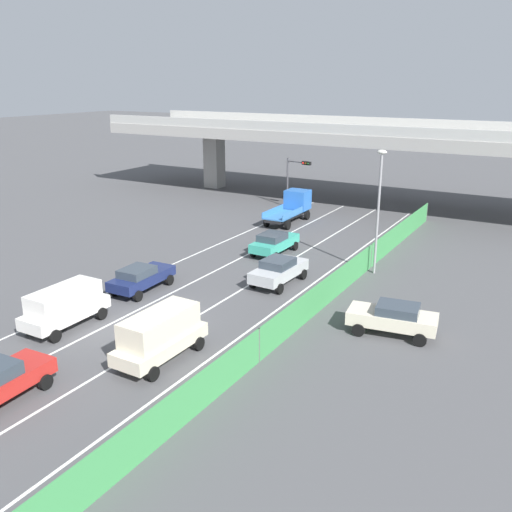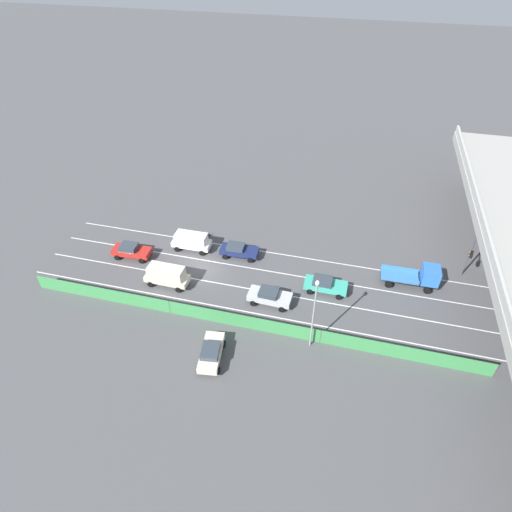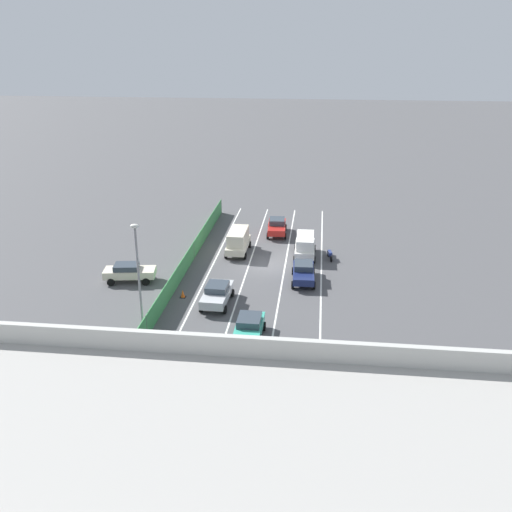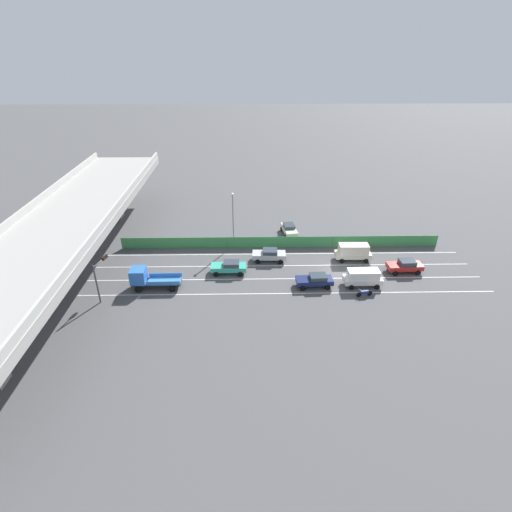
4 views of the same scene
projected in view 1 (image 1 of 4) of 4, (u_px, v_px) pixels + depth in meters
ground_plane at (153, 321)px, 28.83m from camera, size 300.00×300.00×0.00m
lane_line_left_edge at (159, 270)px, 36.50m from camera, size 0.14×48.87×0.01m
lane_line_mid_left at (200, 279)px, 34.92m from camera, size 0.14×48.87×0.01m
lane_line_mid_right at (244, 288)px, 33.34m from camera, size 0.14×48.87×0.01m
lane_line_right_edge at (293, 299)px, 31.76m from camera, size 0.14×48.87×0.01m
elevated_overpass at (370, 138)px, 53.86m from camera, size 57.89×11.29×8.22m
green_fence at (326, 292)px, 30.52m from camera, size 0.10×44.97×1.64m
car_sedan_navy at (141, 277)px, 32.68m from camera, size 2.13×4.46×1.54m
car_sedan_silver at (279, 270)px, 33.82m from camera, size 2.18×4.47×1.63m
car_taxi_teal at (274, 242)px, 39.63m from camera, size 2.03×4.46×1.60m
car_van_white at (65, 305)px, 27.82m from camera, size 2.07×4.56×2.10m
car_van_cream at (160, 333)px, 24.48m from camera, size 2.07×4.74×2.28m
flatbed_truck_blue at (293, 206)px, 48.99m from camera, size 2.33×5.83×2.59m
motorcycle at (41, 307)px, 29.46m from camera, size 0.65×1.93×0.93m
parked_sedan_cream at (393, 317)px, 27.09m from camera, size 4.50×2.46×1.58m
traffic_light at (295, 173)px, 52.98m from camera, size 2.83×0.96×4.84m
street_lamp at (379, 201)px, 34.51m from camera, size 0.60×0.36×7.96m
traffic_cone at (317, 292)px, 31.88m from camera, size 0.47×0.47×0.63m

